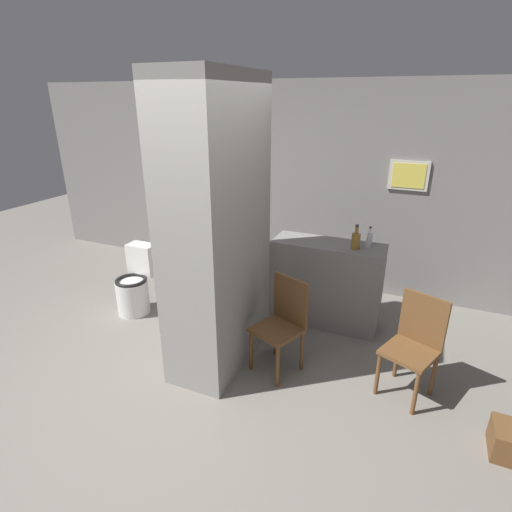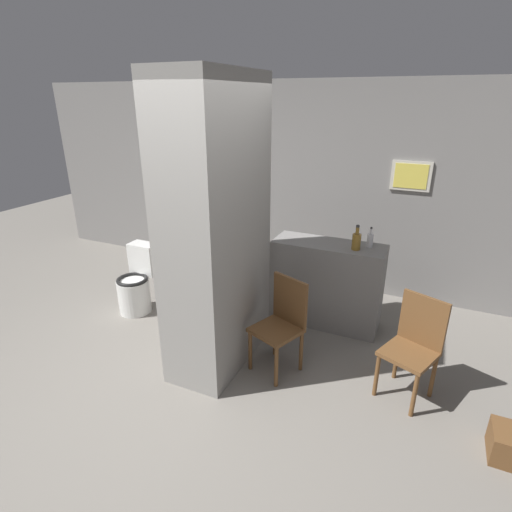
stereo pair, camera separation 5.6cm
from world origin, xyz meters
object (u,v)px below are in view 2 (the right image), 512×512
bicycle (224,272)px  chair_near_pillar (282,321)px  bottle_tall (356,241)px  toilet (137,284)px  chair_by_doorway (414,344)px

bicycle → chair_near_pillar: bearing=-41.8°
chair_near_pillar → bottle_tall: size_ratio=3.37×
chair_near_pillar → bottle_tall: bottle_tall is taller
chair_near_pillar → bicycle: chair_near_pillar is taller
toilet → chair_near_pillar: 2.00m
toilet → bottle_tall: 2.58m
chair_by_doorway → chair_near_pillar: bearing=-151.6°
bicycle → toilet: bearing=-137.9°
toilet → chair_near_pillar: chair_near_pillar is taller
toilet → bottle_tall: bottle_tall is taller
chair_near_pillar → chair_by_doorway: bearing=27.9°
bottle_tall → chair_by_doorway: bearing=-49.0°
bicycle → bottle_tall: (1.62, -0.15, 0.71)m
bottle_tall → bicycle: bearing=174.8°
chair_near_pillar → bottle_tall: 1.15m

